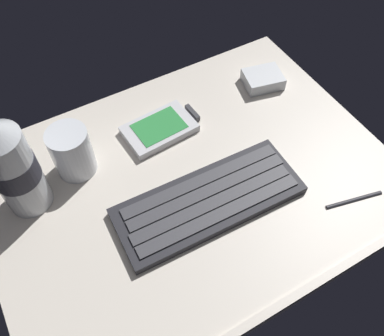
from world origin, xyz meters
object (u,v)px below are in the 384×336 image
at_px(juice_cup, 73,153).
at_px(stylus_pen, 355,199).
at_px(keyboard, 211,199).
at_px(water_bottle, 12,166).
at_px(charger_block, 263,79).
at_px(handheld_device, 163,127).

distance_m(juice_cup, stylus_pen, 0.44).
relative_size(keyboard, water_bottle, 1.41).
bearing_deg(charger_block, water_bottle, -175.49).
bearing_deg(keyboard, juice_cup, 133.72).
xyz_separation_m(water_bottle, stylus_pen, (0.43, -0.25, -0.09)).
bearing_deg(keyboard, handheld_device, 89.38).
distance_m(charger_block, stylus_pen, 0.29).
xyz_separation_m(charger_block, stylus_pen, (-0.03, -0.28, -0.01)).
bearing_deg(stylus_pen, handheld_device, 137.83).
bearing_deg(handheld_device, charger_block, 2.55).
xyz_separation_m(juice_cup, water_bottle, (-0.08, -0.02, 0.05)).
height_order(keyboard, juice_cup, juice_cup).
bearing_deg(juice_cup, charger_block, 2.00).
distance_m(handheld_device, juice_cup, 0.16).
xyz_separation_m(handheld_device, water_bottle, (-0.24, -0.03, 0.08)).
bearing_deg(water_bottle, stylus_pen, -29.72).
bearing_deg(charger_block, juice_cup, -178.00).
relative_size(handheld_device, water_bottle, 0.63).
height_order(juice_cup, water_bottle, water_bottle).
bearing_deg(stylus_pen, juice_cup, 155.11).
xyz_separation_m(keyboard, juice_cup, (-0.16, 0.16, 0.03)).
relative_size(keyboard, handheld_device, 2.23).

